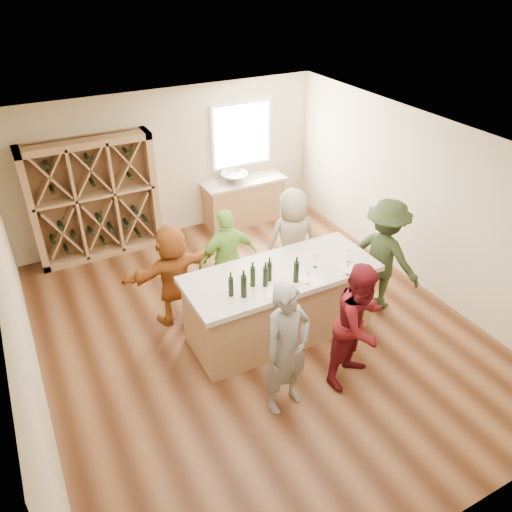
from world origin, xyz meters
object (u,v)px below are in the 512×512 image
wine_rack (95,199)px  person_far_mid (228,259)px  wine_bottle_c (253,277)px  person_server (384,256)px  wine_bottle_f (296,272)px  tasting_counter_base (280,305)px  wine_bottle_e (269,272)px  wine_bottle_b (244,286)px  wine_bottle_d (265,277)px  wine_bottle_a (231,287)px  person_far_left (174,274)px  person_far_right (292,240)px  person_near_right (360,324)px  sink (234,177)px  person_near_left (287,349)px

wine_rack → person_far_mid: (1.43, -2.47, -0.28)m
wine_bottle_c → person_server: bearing=-0.5°
wine_bottle_f → tasting_counter_base: bearing=99.5°
wine_bottle_e → tasting_counter_base: bearing=23.8°
wine_bottle_b → wine_bottle_d: 0.37m
wine_bottle_c → wine_bottle_a: bearing=-169.5°
tasting_counter_base → wine_bottle_f: wine_bottle_f is taller
person_server → person_far_left: (-2.93, 1.17, -0.12)m
tasting_counter_base → wine_bottle_d: bearing=-150.7°
tasting_counter_base → wine_bottle_a: 1.13m
wine_bottle_e → person_far_right: bearing=46.5°
tasting_counter_base → wine_bottle_f: bearing=-80.5°
wine_rack → tasting_counter_base: (1.77, -3.49, -0.60)m
tasting_counter_base → person_far_mid: person_far_mid is taller
person_far_mid → wine_bottle_f: (0.39, -1.32, 0.41)m
person_near_right → wine_bottle_f: 1.06m
wine_bottle_b → wine_bottle_d: size_ratio=1.10×
sink → wine_bottle_c: (-1.43, -3.54, 0.21)m
wine_bottle_a → person_server: person_server is taller
person_far_mid → person_near_left: bearing=81.3°
sink → tasting_counter_base: (-0.93, -3.42, -0.51)m
wine_rack → person_far_left: bearing=-77.2°
wine_bottle_d → wine_bottle_f: 0.42m
wine_rack → wine_bottle_b: 3.91m
person_far_right → person_far_mid: bearing=5.3°
wine_bottle_b → person_near_left: bearing=-84.4°
sink → wine_bottle_a: (-1.78, -3.60, 0.20)m
person_near_right → person_server: bearing=20.2°
person_server → person_far_mid: (-2.06, 1.16, -0.09)m
person_near_right → person_far_right: size_ratio=0.99×
tasting_counter_base → person_far_left: 1.62m
wine_bottle_a → wine_bottle_b: bearing=-35.3°
sink → wine_bottle_f: (-0.88, -3.72, 0.22)m
tasting_counter_base → wine_bottle_b: 1.06m
sink → person_far_left: size_ratio=0.34×
tasting_counter_base → person_far_right: bearing=51.3°
person_far_mid → sink: bearing=-119.4°
wine_bottle_a → wine_bottle_f: bearing=-7.3°
wine_bottle_a → person_near_right: size_ratio=0.16×
tasting_counter_base → wine_bottle_d: (-0.36, -0.20, 0.72)m
person_near_right → wine_bottle_a: bearing=121.1°
wine_bottle_a → wine_bottle_c: size_ratio=0.96×
wine_rack → wine_bottle_b: bearing=-74.3°
tasting_counter_base → wine_bottle_c: 0.89m
wine_bottle_d → wine_bottle_f: wine_bottle_f is taller
tasting_counter_base → person_server: 1.77m
tasting_counter_base → wine_bottle_e: wine_bottle_e is taller
wine_bottle_b → person_far_left: bearing=110.9°
wine_bottle_d → wine_bottle_e: bearing=39.7°
person_far_right → wine_bottle_f: person_far_right is taller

